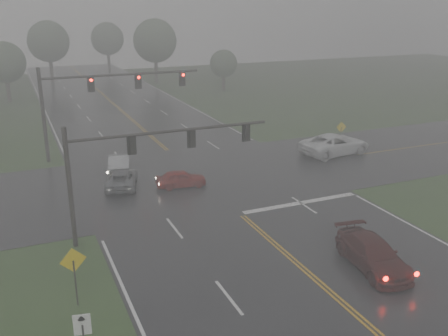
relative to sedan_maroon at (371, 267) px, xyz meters
name	(u,v)px	position (x,y,z in m)	size (l,w,h in m)	color
main_road	(208,186)	(-3.27, 14.36, 0.00)	(18.00, 160.00, 0.02)	black
cross_street	(198,177)	(-3.27, 16.36, 0.00)	(120.00, 14.00, 0.02)	black
stop_bar	(301,203)	(1.23, 8.76, 0.00)	(8.50, 0.50, 0.01)	silver
sedan_maroon	(371,267)	(0.00, 0.00, 0.00)	(2.09, 5.15, 1.49)	#390B0A
sedan_red	(181,187)	(-5.12, 14.94, 0.00)	(1.46, 3.63, 1.24)	maroon
sedan_silver	(120,172)	(-8.52, 19.97, 0.00)	(1.58, 4.52, 1.49)	#9FA2A6
car_grey	(122,187)	(-9.09, 16.67, 0.00)	(2.11, 4.57, 1.27)	#585B60
pickup_white	(334,154)	(10.04, 17.43, 0.00)	(3.00, 6.51, 1.81)	white
signal_gantry_near	(135,157)	(-9.90, 8.40, 4.73)	(11.72, 0.30, 6.75)	black
signal_gantry_far	(94,93)	(-9.29, 25.14, 5.53)	(13.62, 0.40, 7.89)	black
sign_diamond_west	(74,267)	(-14.16, 2.51, 1.89)	(1.16, 0.21, 2.80)	black
sign_arrow_white	(83,335)	(-14.49, -2.40, 1.89)	(0.60, 0.16, 2.70)	black
sign_diamond_east	(341,130)	(11.80, 19.04, 1.64)	(1.01, 0.13, 2.43)	black
tree_nw_a	(5,62)	(-15.91, 55.53, 5.26)	(5.45, 5.45, 8.00)	#312920
tree_ne_a	(155,41)	(7.11, 63.92, 6.86)	(7.10, 7.10, 10.43)	#312920
tree_n_mid	(48,42)	(-8.78, 72.73, 6.63)	(6.86, 6.86, 10.08)	#312920
tree_e_near	(224,64)	(14.51, 52.70, 4.02)	(4.17, 4.17, 6.12)	#312920
tree_n_far	(107,39)	(2.97, 83.17, 6.11)	(6.33, 6.33, 9.29)	#312920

